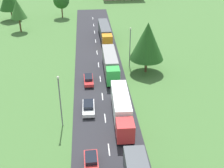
% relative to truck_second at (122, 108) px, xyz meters
% --- Properties ---
extents(road, '(10.00, 140.00, 0.06)m').
position_rel_truck_second_xyz_m(road, '(-2.49, -4.64, -2.13)').
color(road, '#2B2B30').
rests_on(road, ground).
extents(lane_marking_centre, '(0.16, 124.78, 0.01)m').
position_rel_truck_second_xyz_m(lane_marking_centre, '(-2.49, -7.01, -2.10)').
color(lane_marking_centre, white).
rests_on(lane_marking_centre, road).
extents(truck_second, '(2.77, 12.39, 3.73)m').
position_rel_truck_second_xyz_m(truck_second, '(0.00, 0.00, 0.00)').
color(truck_second, red).
rests_on(truck_second, road).
extents(truck_third, '(2.51, 12.67, 3.78)m').
position_rel_truck_second_xyz_m(truck_third, '(-0.29, 16.00, 0.06)').
color(truck_third, green).
rests_on(truck_third, road).
extents(truck_fourth, '(2.78, 14.29, 3.47)m').
position_rel_truck_second_xyz_m(truck_fourth, '(-0.00, 35.54, -0.09)').
color(truck_fourth, orange).
rests_on(truck_fourth, road).
extents(car_second, '(1.81, 3.96, 1.52)m').
position_rel_truck_second_xyz_m(car_second, '(-4.93, -9.54, -1.31)').
color(car_second, red).
rests_on(car_second, road).
extents(car_third, '(1.97, 4.58, 1.46)m').
position_rel_truck_second_xyz_m(car_third, '(-4.99, 2.70, -1.34)').
color(car_third, white).
rests_on(car_third, road).
extents(car_fourth, '(1.81, 4.54, 1.40)m').
position_rel_truck_second_xyz_m(car_fourth, '(-4.77, 12.17, -1.36)').
color(car_fourth, red).
rests_on(car_fourth, road).
extents(lamppost_second, '(0.36, 0.36, 8.37)m').
position_rel_truck_second_xyz_m(lamppost_second, '(-8.98, -0.69, 2.50)').
color(lamppost_second, slate).
rests_on(lamppost_second, ground).
extents(lamppost_third, '(0.36, 0.36, 8.47)m').
position_rel_truck_second_xyz_m(lamppost_third, '(3.99, 18.81, 2.55)').
color(lamppost_third, slate).
rests_on(lamppost_third, ground).
extents(tree_oak, '(4.93, 4.93, 7.78)m').
position_rel_truck_second_xyz_m(tree_oak, '(-12.10, 56.80, 3.13)').
color(tree_oak, '#513823').
rests_on(tree_oak, ground).
extents(tree_birch, '(6.72, 6.72, 10.33)m').
position_rel_truck_second_xyz_m(tree_birch, '(6.92, 16.02, 4.46)').
color(tree_birch, '#513823').
rests_on(tree_birch, ground).
extents(tree_pine, '(4.49, 4.49, 8.76)m').
position_rel_truck_second_xyz_m(tree_pine, '(-22.87, 43.86, 4.09)').
color(tree_pine, '#513823').
rests_on(tree_pine, ground).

